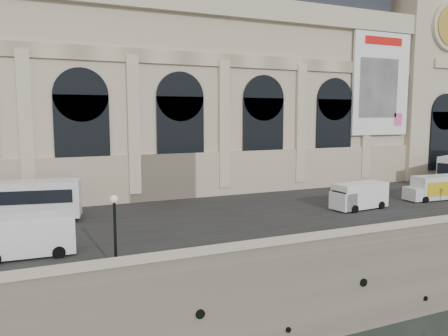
# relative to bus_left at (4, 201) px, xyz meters

# --- Properties ---
(quay) EXTENTS (160.00, 70.00, 6.00)m
(quay) POSITION_rel_bus_left_xyz_m (20.87, 17.74, -5.00)
(quay) COLOR gray
(quay) RESTS_ON ground
(street) EXTENTS (160.00, 24.00, 0.06)m
(street) POSITION_rel_bus_left_xyz_m (20.87, -3.26, -1.97)
(street) COLOR #2D2D2D
(street) RESTS_ON quay
(parapet) EXTENTS (160.00, 1.40, 1.21)m
(parapet) POSITION_rel_bus_left_xyz_m (20.87, -16.66, -1.38)
(parapet) COLOR gray
(parapet) RESTS_ON quay
(museum) EXTENTS (69.00, 18.70, 29.10)m
(museum) POSITION_rel_bus_left_xyz_m (14.90, 13.60, 11.73)
(museum) COLOR #C2B095
(museum) RESTS_ON quay
(clock_pavilion) EXTENTS (13.00, 14.72, 36.70)m
(clock_pavilion) POSITION_rel_bus_left_xyz_m (54.87, 10.67, 15.42)
(clock_pavilion) COLOR #C2B095
(clock_pavilion) RESTS_ON quay
(bus_left) EXTENTS (12.34, 4.56, 3.56)m
(bus_left) POSITION_rel_bus_left_xyz_m (0.00, 0.00, 0.00)
(bus_left) COLOR silver
(bus_left) RESTS_ON quay
(van_b) EXTENTS (6.07, 2.72, 2.66)m
(van_b) POSITION_rel_bus_left_xyz_m (1.48, -9.95, -0.64)
(van_b) COLOR white
(van_b) RESTS_ON quay
(van_c) EXTENTS (5.95, 2.84, 2.56)m
(van_c) POSITION_rel_bus_left_xyz_m (30.77, -7.20, -0.69)
(van_c) COLOR white
(van_c) RESTS_ON quay
(box_truck) EXTENTS (6.59, 2.63, 2.61)m
(box_truck) POSITION_rel_bus_left_xyz_m (41.49, -6.77, -0.68)
(box_truck) COLOR silver
(box_truck) RESTS_ON quay
(lamp_left) EXTENTS (0.45, 0.45, 4.47)m
(lamp_left) POSITION_rel_bus_left_xyz_m (6.60, -14.63, 0.22)
(lamp_left) COLOR black
(lamp_left) RESTS_ON quay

